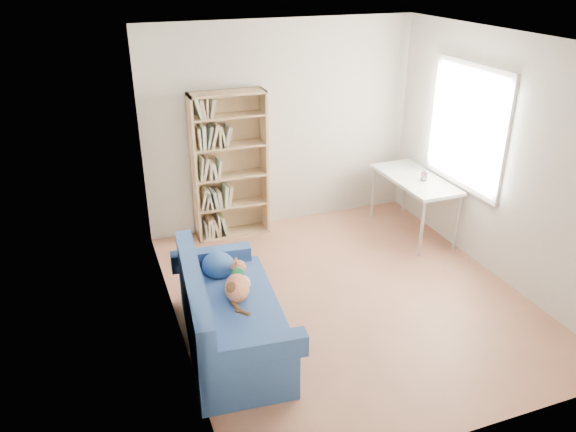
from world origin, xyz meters
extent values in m
plane|color=#A16248|center=(0.00, 0.00, 0.00)|extent=(4.00, 4.00, 0.00)
cube|color=silver|center=(0.00, 2.00, 1.30)|extent=(3.50, 0.04, 2.60)
cube|color=silver|center=(0.00, -2.00, 1.30)|extent=(3.50, 0.04, 2.60)
cube|color=silver|center=(-1.75, 0.00, 1.30)|extent=(0.04, 4.00, 2.60)
cube|color=silver|center=(1.75, 0.00, 1.30)|extent=(0.04, 4.00, 2.60)
cube|color=white|center=(0.00, 0.00, 2.60)|extent=(3.50, 4.00, 0.04)
cube|color=white|center=(1.75, 0.60, 1.50)|extent=(0.01, 1.20, 1.30)
cube|color=navy|center=(-1.33, -0.37, 0.21)|extent=(0.94, 1.74, 0.42)
cube|color=navy|center=(-1.66, -0.37, 0.63)|extent=(0.30, 1.69, 0.41)
cube|color=navy|center=(-1.33, 0.40, 0.51)|extent=(0.80, 0.22, 0.19)
cube|color=navy|center=(-1.33, -1.13, 0.51)|extent=(0.80, 0.22, 0.19)
cube|color=navy|center=(-1.31, -0.37, 0.44)|extent=(0.91, 1.61, 0.05)
ellipsoid|color=#315DA0|center=(-1.32, 0.18, 0.54)|extent=(0.32, 0.35, 0.24)
ellipsoid|color=#AD3A13|center=(-1.25, -0.28, 0.55)|extent=(0.32, 0.46, 0.17)
ellipsoid|color=silver|center=(-1.19, -0.17, 0.53)|extent=(0.17, 0.20, 0.10)
ellipsoid|color=#3A2010|center=(-1.28, -0.33, 0.58)|extent=(0.18, 0.23, 0.08)
sphere|color=#AD3A13|center=(-1.23, 0.01, 0.58)|extent=(0.15, 0.15, 0.15)
cone|color=#AD3A13|center=(-1.25, 0.05, 0.65)|extent=(0.07, 0.07, 0.07)
cone|color=#AD3A13|center=(-1.25, -0.02, 0.65)|extent=(0.07, 0.08, 0.07)
cylinder|color=#22AA64|center=(-1.24, -0.06, 0.57)|extent=(0.12, 0.07, 0.12)
cylinder|color=#3A2010|center=(-1.27, -0.52, 0.51)|extent=(0.06, 0.16, 0.06)
cube|color=tan|center=(-1.18, 1.84, 0.91)|extent=(0.03, 0.28, 1.83)
cube|color=tan|center=(-0.29, 1.84, 0.91)|extent=(0.03, 0.28, 1.83)
cube|color=tan|center=(-0.74, 1.84, 1.81)|extent=(0.91, 0.28, 0.03)
cube|color=tan|center=(-0.74, 1.84, 0.01)|extent=(0.91, 0.28, 0.03)
cube|color=tan|center=(-0.74, 1.97, 0.91)|extent=(0.91, 0.02, 1.83)
cube|color=white|center=(1.44, 1.08, 0.73)|extent=(0.59, 1.29, 0.04)
cylinder|color=silver|center=(1.68, 1.67, 0.35)|extent=(0.04, 0.04, 0.71)
cylinder|color=silver|center=(1.68, 0.49, 0.35)|extent=(0.04, 0.04, 0.71)
cylinder|color=silver|center=(1.19, 1.67, 0.35)|extent=(0.04, 0.04, 0.71)
cylinder|color=silver|center=(1.19, 0.49, 0.35)|extent=(0.04, 0.04, 0.71)
cylinder|color=white|center=(1.47, 0.96, 0.80)|extent=(0.08, 0.08, 0.09)
camera|label=1|loc=(-2.32, -4.47, 3.27)|focal=35.00mm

